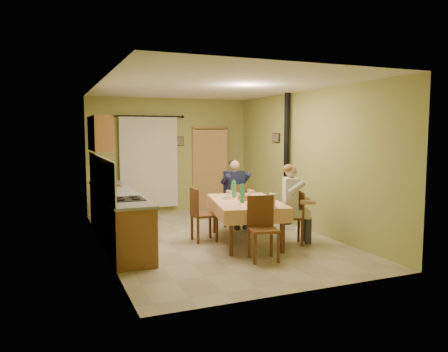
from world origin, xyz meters
name	(u,v)px	position (x,y,z in m)	size (l,w,h in m)	color
floor	(214,238)	(0.00, 0.00, 0.00)	(4.00, 6.00, 0.01)	tan
room_shell	(213,141)	(0.00, 0.00, 1.82)	(4.04, 6.04, 2.82)	#A0A354
kitchen_run	(117,216)	(-1.71, 0.40, 0.48)	(0.64, 3.64, 1.56)	brown
upper_cabinets	(100,133)	(-1.82, 1.70, 1.95)	(0.35, 1.40, 0.70)	brown
curtain	(149,162)	(-0.55, 2.90, 1.26)	(1.70, 0.07, 2.22)	black
doorway	(211,168)	(1.04, 2.92, 1.05)	(0.96, 0.26, 2.15)	black
dining_table	(246,221)	(0.43, -0.49, 0.38)	(1.50, 2.09, 0.76)	#EAA87A
tableware	(248,198)	(0.41, -0.60, 0.83)	(0.70, 1.67, 0.33)	white
chair_far	(235,214)	(0.72, 0.62, 0.29)	(0.39, 0.39, 0.92)	brown
chair_near	(263,242)	(0.20, -1.60, 0.29)	(0.50, 0.50, 0.99)	brown
chair_right	(292,228)	(1.13, -0.94, 0.29)	(0.49, 0.49, 0.93)	brown
chair_left	(203,225)	(-0.25, -0.14, 0.29)	(0.42, 0.42, 0.98)	brown
man_far	(235,186)	(0.71, 0.63, 0.88)	(0.60, 0.48, 1.39)	#141938
man_right	(292,195)	(1.11, -0.93, 0.88)	(0.59, 0.65, 1.39)	beige
stove_flue	(286,177)	(1.90, 0.60, 1.02)	(0.24, 0.24, 2.80)	black
picture_back	(180,141)	(0.25, 2.97, 1.75)	(0.19, 0.03, 0.23)	black
picture_right	(276,138)	(1.97, 1.20, 1.85)	(0.03, 0.31, 0.21)	brown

